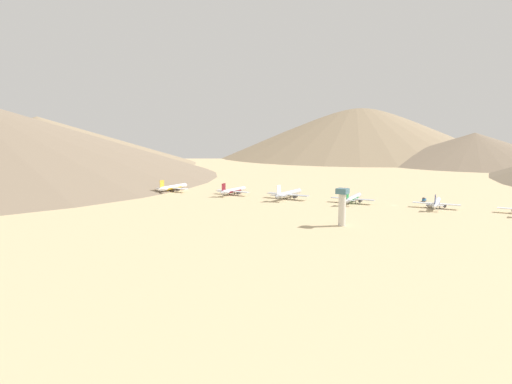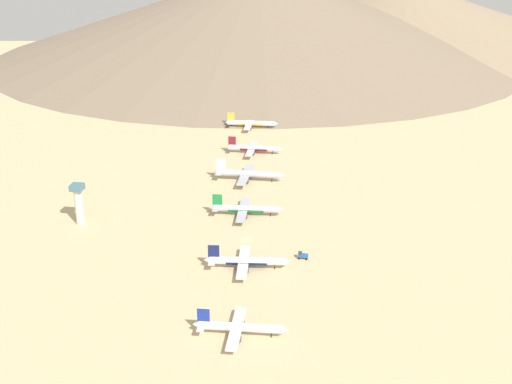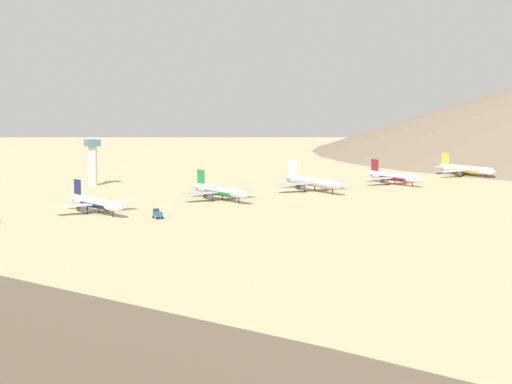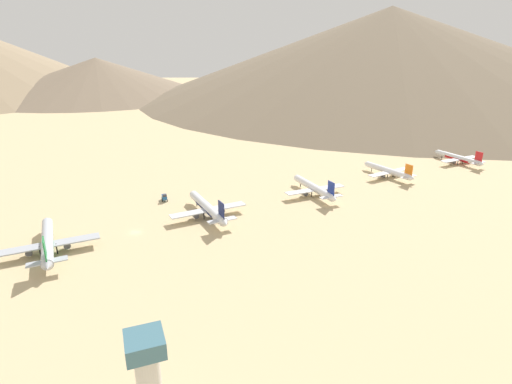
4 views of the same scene
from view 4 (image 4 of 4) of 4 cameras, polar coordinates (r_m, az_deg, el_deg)
ground_plane at (r=181.87m, az=-16.61°, el=-5.47°), size 2589.41×2589.41×0.00m
parked_jet_0 at (r=306.77m, az=26.59°, el=4.31°), size 39.29×31.98×11.33m
parked_jet_1 at (r=258.39m, az=18.13°, el=2.84°), size 39.29×32.17×11.38m
parked_jet_2 at (r=217.53m, az=8.18°, el=0.59°), size 42.30×34.37×12.20m
parked_jet_3 at (r=189.76m, az=-6.84°, el=-2.23°), size 45.10×36.79×13.01m
parked_jet_4 at (r=175.72m, az=-27.29°, el=-6.29°), size 46.36×37.73×13.36m
service_truck at (r=213.55m, az=-12.76°, el=-0.67°), size 5.30×2.88×3.90m
control_tower at (r=89.00m, az=-14.82°, el=-24.46°), size 7.20×7.20×25.07m
desert_hill_2 at (r=700.83m, az=-21.41°, el=14.84°), size 349.94×349.94×57.70m
desert_hill_4 at (r=663.62m, az=18.07°, el=18.08°), size 727.46×727.46×128.67m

